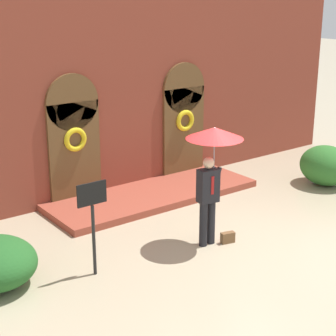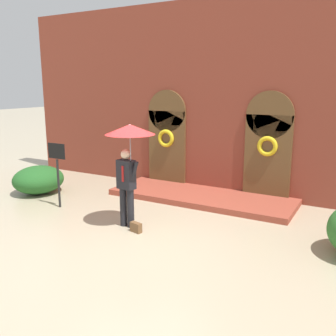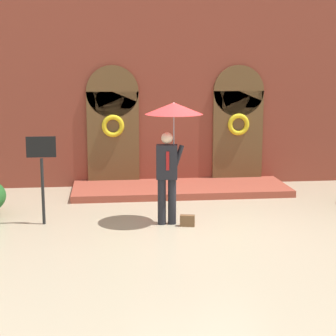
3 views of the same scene
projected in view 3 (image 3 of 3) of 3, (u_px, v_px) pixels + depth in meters
ground_plane at (202, 228)px, 10.69m from camera, size 80.00×80.00×0.00m
building_facade at (175, 80)px, 14.26m from camera, size 14.00×2.30×5.60m
person_with_umbrella at (172, 126)px, 10.61m from camera, size 1.10×1.10×2.36m
handbag at (187, 221)px, 10.77m from camera, size 0.30×0.18×0.22m
sign_post at (42, 165)px, 10.73m from camera, size 0.56×0.06×1.72m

